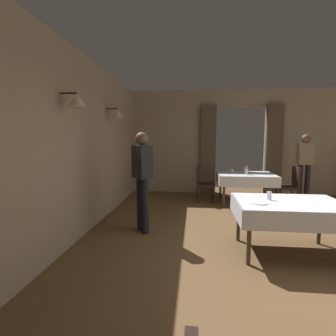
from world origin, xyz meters
TOP-DOWN VIEW (x-y plane):
  - ground at (0.00, 0.00)m, footprint 10.08×10.08m
  - wall_left at (-3.20, 0.00)m, footprint 0.49×8.40m
  - wall_back at (0.00, 4.18)m, footprint 6.40×0.27m
  - dining_table_mid at (0.00, 0.21)m, footprint 1.45×1.01m
  - dining_table_far at (-0.04, 2.97)m, footprint 1.37×1.06m
  - chair_far_left at (-1.11, 3.07)m, footprint 0.44×0.44m
  - chair_far_right at (1.02, 2.96)m, footprint 0.44×0.44m
  - plate_mid_a at (-0.44, 0.06)m, footprint 0.22×0.22m
  - glass_mid_c at (-0.25, 0.28)m, footprint 0.06×0.06m
  - flower_vase_far at (-0.06, 2.80)m, footprint 0.07×0.07m
  - glass_far_b at (-0.35, 3.12)m, footprint 0.06×0.06m
  - glass_far_c at (-0.01, 3.29)m, footprint 0.07×0.07m
  - person_waiter_by_doorway at (-2.19, 0.81)m, footprint 0.40×0.42m
  - person_diner_standing_aside at (1.48, 3.34)m, footprint 0.36×0.22m

SIDE VIEW (x-z plane):
  - ground at x=0.00m, z-range 0.00..0.00m
  - chair_far_left at x=-1.11m, z-range 0.05..0.98m
  - chair_far_right at x=1.02m, z-range 0.05..0.98m
  - dining_table_mid at x=0.00m, z-range 0.29..1.04m
  - dining_table_far at x=-0.04m, z-range 0.29..1.04m
  - plate_mid_a at x=-0.44m, z-range 0.75..0.76m
  - glass_far_b at x=-0.35m, z-range 0.75..0.84m
  - glass_far_c at x=-0.01m, z-range 0.75..0.87m
  - glass_mid_c at x=-0.25m, z-range 0.75..0.87m
  - flower_vase_far at x=-0.06m, z-range 0.76..0.97m
  - person_waiter_by_doorway at x=-2.19m, z-range 0.16..1.88m
  - person_diner_standing_aside at x=1.48m, z-range 0.16..1.88m
  - wall_left at x=-3.20m, z-range 0.01..3.01m
  - wall_back at x=0.00m, z-range 0.02..3.02m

